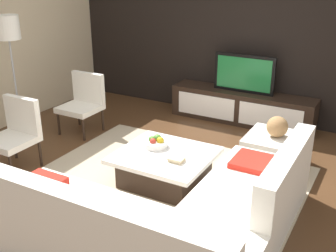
{
  "coord_description": "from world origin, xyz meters",
  "views": [
    {
      "loc": [
        2.0,
        -3.61,
        2.43
      ],
      "look_at": [
        -0.28,
        0.5,
        0.54
      ],
      "focal_mm": 44.52,
      "sensor_mm": 36.0,
      "label": 1
    }
  ],
  "objects_px": {
    "ottoman": "(275,151)",
    "book_stack": "(177,160)",
    "media_console": "(242,107)",
    "sectional_couch": "(171,219)",
    "accent_chair_far": "(84,100)",
    "floor_lamp": "(8,35)",
    "fruit_bowl": "(156,143)",
    "coffee_table": "(165,167)",
    "accent_chair_near": "(16,130)",
    "television": "(244,74)",
    "decorative_ball": "(277,127)"
  },
  "relations": [
    {
      "from": "fruit_bowl",
      "to": "book_stack",
      "type": "relative_size",
      "value": 1.73
    },
    {
      "from": "ottoman",
      "to": "accent_chair_far",
      "type": "relative_size",
      "value": 0.8
    },
    {
      "from": "media_console",
      "to": "sectional_couch",
      "type": "bearing_deg",
      "value": -81.06
    },
    {
      "from": "accent_chair_near",
      "to": "decorative_ball",
      "type": "xyz_separation_m",
      "value": [
        2.79,
        1.55,
        0.04
      ]
    },
    {
      "from": "accent_chair_far",
      "to": "floor_lamp",
      "type": "bearing_deg",
      "value": -126.31
    },
    {
      "from": "coffee_table",
      "to": "floor_lamp",
      "type": "height_order",
      "value": "floor_lamp"
    },
    {
      "from": "accent_chair_near",
      "to": "decorative_ball",
      "type": "height_order",
      "value": "accent_chair_near"
    },
    {
      "from": "sectional_couch",
      "to": "decorative_ball",
      "type": "relative_size",
      "value": 9.22
    },
    {
      "from": "ottoman",
      "to": "book_stack",
      "type": "xyz_separation_m",
      "value": [
        -0.77,
        -1.16,
        0.2
      ]
    },
    {
      "from": "accent_chair_near",
      "to": "coffee_table",
      "type": "bearing_deg",
      "value": 7.37
    },
    {
      "from": "decorative_ball",
      "to": "book_stack",
      "type": "relative_size",
      "value": 1.61
    },
    {
      "from": "media_console",
      "to": "accent_chair_far",
      "type": "distance_m",
      "value": 2.46
    },
    {
      "from": "ottoman",
      "to": "book_stack",
      "type": "bearing_deg",
      "value": -123.71
    },
    {
      "from": "media_console",
      "to": "accent_chair_far",
      "type": "height_order",
      "value": "accent_chair_far"
    },
    {
      "from": "media_console",
      "to": "television",
      "type": "height_order",
      "value": "television"
    },
    {
      "from": "accent_chair_near",
      "to": "ottoman",
      "type": "xyz_separation_m",
      "value": [
        2.79,
        1.55,
        -0.29
      ]
    },
    {
      "from": "media_console",
      "to": "floor_lamp",
      "type": "distance_m",
      "value": 3.58
    },
    {
      "from": "accent_chair_far",
      "to": "television",
      "type": "bearing_deg",
      "value": 47.71
    },
    {
      "from": "media_console",
      "to": "sectional_couch",
      "type": "distance_m",
      "value": 3.31
    },
    {
      "from": "sectional_couch",
      "to": "coffee_table",
      "type": "relative_size",
      "value": 2.28
    },
    {
      "from": "sectional_couch",
      "to": "ottoman",
      "type": "relative_size",
      "value": 3.43
    },
    {
      "from": "ottoman",
      "to": "fruit_bowl",
      "type": "distance_m",
      "value": 1.51
    },
    {
      "from": "floor_lamp",
      "to": "decorative_ball",
      "type": "distance_m",
      "value": 3.73
    },
    {
      "from": "coffee_table",
      "to": "accent_chair_near",
      "type": "height_order",
      "value": "accent_chair_near"
    },
    {
      "from": "television",
      "to": "coffee_table",
      "type": "bearing_deg",
      "value": -92.49
    },
    {
      "from": "fruit_bowl",
      "to": "ottoman",
      "type": "bearing_deg",
      "value": 38.79
    },
    {
      "from": "sectional_couch",
      "to": "fruit_bowl",
      "type": "bearing_deg",
      "value": 126.36
    },
    {
      "from": "sectional_couch",
      "to": "floor_lamp",
      "type": "height_order",
      "value": "floor_lamp"
    },
    {
      "from": "coffee_table",
      "to": "sectional_couch",
      "type": "bearing_deg",
      "value": -57.79
    },
    {
      "from": "sectional_couch",
      "to": "media_console",
      "type": "bearing_deg",
      "value": 98.94
    },
    {
      "from": "media_console",
      "to": "ottoman",
      "type": "relative_size",
      "value": 3.24
    },
    {
      "from": "media_console",
      "to": "sectional_couch",
      "type": "relative_size",
      "value": 0.94
    },
    {
      "from": "coffee_table",
      "to": "book_stack",
      "type": "bearing_deg",
      "value": -29.1
    },
    {
      "from": "ottoman",
      "to": "decorative_ball",
      "type": "height_order",
      "value": "decorative_ball"
    },
    {
      "from": "floor_lamp",
      "to": "decorative_ball",
      "type": "xyz_separation_m",
      "value": [
        3.51,
        0.86,
        -0.94
      ]
    },
    {
      "from": "ottoman",
      "to": "accent_chair_far",
      "type": "xyz_separation_m",
      "value": [
        -2.83,
        -0.22,
        0.29
      ]
    },
    {
      "from": "ottoman",
      "to": "sectional_couch",
      "type": "bearing_deg",
      "value": -100.37
    },
    {
      "from": "media_console",
      "to": "sectional_couch",
      "type": "xyz_separation_m",
      "value": [
        0.52,
        -3.27,
        0.03
      ]
    },
    {
      "from": "sectional_couch",
      "to": "television",
      "type": "bearing_deg",
      "value": 98.94
    },
    {
      "from": "media_console",
      "to": "ottoman",
      "type": "distance_m",
      "value": 1.54
    },
    {
      "from": "accent_chair_far",
      "to": "book_stack",
      "type": "bearing_deg",
      "value": -13.89
    },
    {
      "from": "coffee_table",
      "to": "book_stack",
      "type": "xyz_separation_m",
      "value": [
        0.21,
        -0.12,
        0.2
      ]
    },
    {
      "from": "media_console",
      "to": "television",
      "type": "distance_m",
      "value": 0.55
    },
    {
      "from": "media_console",
      "to": "floor_lamp",
      "type": "relative_size",
      "value": 1.3
    },
    {
      "from": "television",
      "to": "book_stack",
      "type": "xyz_separation_m",
      "value": [
        0.11,
        -2.41,
        -0.39
      ]
    },
    {
      "from": "television",
      "to": "book_stack",
      "type": "bearing_deg",
      "value": -87.36
    },
    {
      "from": "ottoman",
      "to": "decorative_ball",
      "type": "bearing_deg",
      "value": 0.0
    },
    {
      "from": "television",
      "to": "ottoman",
      "type": "height_order",
      "value": "television"
    },
    {
      "from": "floor_lamp",
      "to": "book_stack",
      "type": "distance_m",
      "value": 2.95
    },
    {
      "from": "decorative_ball",
      "to": "coffee_table",
      "type": "bearing_deg",
      "value": -133.39
    }
  ]
}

